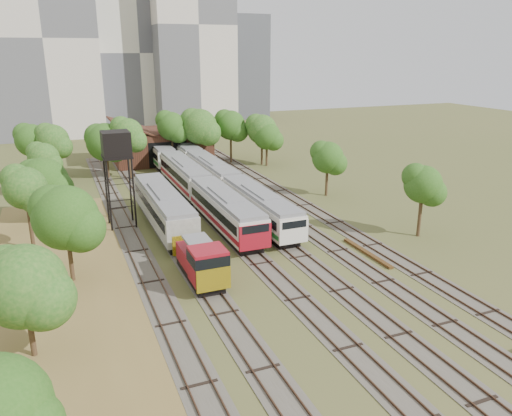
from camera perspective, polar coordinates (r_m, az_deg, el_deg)
name	(u,v)px	position (r m, az deg, el deg)	size (l,w,h in m)	color
ground	(341,313)	(38.08, 9.72, -11.77)	(240.00, 240.00, 0.00)	#475123
dry_grass_patch	(77,309)	(40.36, -19.75, -10.80)	(14.00, 60.00, 0.04)	brown
tracks	(224,215)	(58.69, -3.69, -0.82)	(24.60, 80.00, 0.19)	#4C473D
railcar_red_set	(203,191)	(61.46, -6.12, 1.96)	(3.19, 34.58, 3.95)	black
railcar_green_set	(212,173)	(70.80, -5.03, 4.00)	(3.05, 52.08, 3.77)	black
railcar_rear	(157,152)	(87.35, -11.19, 6.30)	(3.02, 16.08, 3.74)	black
shunter_locomotive	(202,263)	(41.55, -6.15, -6.28)	(2.80, 8.10, 3.67)	black
old_grey_coach	(163,208)	(55.01, -10.54, 0.05)	(3.30, 18.00, 4.09)	black
water_tower	(116,147)	(54.95, -15.69, 6.74)	(3.02, 3.02, 10.45)	black
rail_pile_far	(367,253)	(48.75, 12.57, -5.03)	(0.47, 7.53, 0.24)	#4F3316
maintenance_shed	(161,145)	(88.95, -10.81, 7.14)	(16.45, 11.55, 7.58)	#341D13
tree_band_left	(38,202)	(49.85, -23.65, 0.59)	(8.65, 64.73, 8.41)	#382616
tree_band_far	(170,132)	(80.79, -9.76, 8.57)	(37.28, 9.89, 9.53)	#382616
tree_band_right	(315,152)	(69.63, 6.73, 6.41)	(5.58, 40.95, 7.51)	#382616
tower_left	(42,39)	(122.92, -23.23, 17.36)	(22.00, 16.00, 42.00)	beige
tower_centre	(133,53)	(129.48, -13.84, 16.83)	(20.00, 18.00, 36.00)	beige
tower_right	(189,26)	(124.27, -7.63, 19.93)	(18.00, 16.00, 48.00)	beige
tower_far_right	(243,67)	(147.51, -1.54, 15.78)	(12.00, 12.00, 28.00)	#47494F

